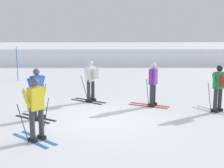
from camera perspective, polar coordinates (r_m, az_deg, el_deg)
name	(u,v)px	position (r m, az deg, el deg)	size (l,w,h in m)	color
ground_plane	(98,119)	(9.94, -2.67, -6.83)	(120.00, 120.00, 0.00)	white
far_snow_ridge	(105,53)	(28.74, -1.36, 5.96)	(80.00, 9.37, 1.36)	white
skier_yellow	(36,108)	(8.08, -14.48, -4.49)	(1.43, 1.35, 1.71)	#237AC6
skier_purple	(153,83)	(11.49, 7.87, 0.17)	(1.60, 1.04, 1.71)	red
skier_green	(219,86)	(11.21, 19.96, -0.42)	(1.26, 1.50, 1.71)	silver
skier_white	(91,79)	(12.10, -4.07, 0.95)	(1.52, 1.23, 1.71)	black
skier_blue	(37,92)	(10.02, -14.25, -1.59)	(1.53, 1.21, 1.71)	black
trail_marker_pole	(17,64)	(18.05, -17.84, 3.67)	(0.04, 0.04, 1.93)	#1E56AD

